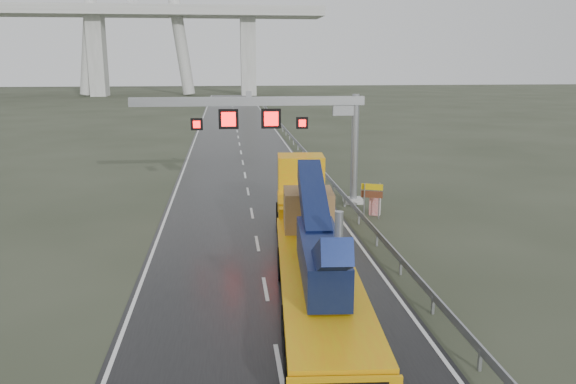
{
  "coord_description": "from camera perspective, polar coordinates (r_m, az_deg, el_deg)",
  "views": [
    {
      "loc": [
        -1.46,
        -17.82,
        9.3
      ],
      "look_at": [
        1.39,
        8.03,
        3.2
      ],
      "focal_mm": 35.0,
      "sensor_mm": 36.0,
      "label": 1
    }
  ],
  "objects": [
    {
      "name": "sign_gantry",
      "position": [
        36.17,
        -0.61,
        7.35
      ],
      "size": [
        14.9,
        1.2,
        7.42
      ],
      "color": "#AEADA9",
      "rests_on": "ground"
    },
    {
      "name": "striped_barrier",
      "position": [
        34.98,
        8.82,
        -1.44
      ],
      "size": [
        0.74,
        0.59,
        1.1
      ],
      "primitive_type": "cube",
      "rotation": [
        0.0,
        0.0,
        -0.43
      ],
      "color": "red",
      "rests_on": "ground"
    },
    {
      "name": "road",
      "position": [
        58.57,
        -4.8,
        4.03
      ],
      "size": [
        11.0,
        200.0,
        0.02
      ],
      "primitive_type": "cube",
      "color": "black",
      "rests_on": "ground"
    },
    {
      "name": "ground",
      "position": [
        20.15,
        -1.48,
        -14.29
      ],
      "size": [
        400.0,
        400.0,
        0.0
      ],
      "primitive_type": "plane",
      "color": "#2F3525",
      "rests_on": "ground"
    },
    {
      "name": "guardrail",
      "position": [
        49.17,
        2.65,
        3.11
      ],
      "size": [
        0.2,
        140.0,
        1.4
      ],
      "primitive_type": null,
      "color": "gray",
      "rests_on": "ground"
    },
    {
      "name": "heavy_haul_truck",
      "position": [
        26.15,
        2.27,
        -3.38
      ],
      "size": [
        4.35,
        20.39,
        4.75
      ],
      "rotation": [
        0.0,
        0.0,
        -0.07
      ],
      "color": "orange",
      "rests_on": "ground"
    },
    {
      "name": "exit_sign_pair",
      "position": [
        33.87,
        8.52,
        -0.2
      ],
      "size": [
        1.22,
        0.51,
        2.2
      ],
      "rotation": [
        0.0,
        0.0,
        -0.36
      ],
      "color": "gray",
      "rests_on": "ground"
    }
  ]
}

